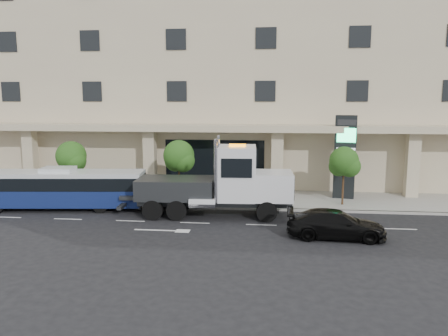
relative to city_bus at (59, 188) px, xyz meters
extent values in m
plane|color=black|center=(9.66, -0.84, -1.46)|extent=(120.00, 120.00, 0.00)
cube|color=gray|center=(9.66, 4.16, -1.39)|extent=(120.00, 6.00, 0.15)
cube|color=gray|center=(9.66, 1.16, -1.39)|extent=(120.00, 0.30, 0.15)
cube|color=beige|center=(9.66, 14.66, 8.54)|extent=(60.00, 15.00, 20.00)
cube|color=beige|center=(9.66, 5.96, 3.74)|extent=(60.00, 2.80, 0.50)
cube|color=black|center=(9.66, 7.13, 0.69)|extent=(8.00, 0.12, 4.00)
cube|color=beige|center=(-5.34, 5.96, 1.14)|extent=(0.90, 0.90, 4.90)
cube|color=beige|center=(4.66, 5.96, 1.14)|extent=(0.90, 0.90, 4.90)
cube|color=beige|center=(14.66, 5.96, 1.14)|extent=(0.90, 0.90, 4.90)
cube|color=beige|center=(24.66, 5.96, 1.14)|extent=(0.90, 0.90, 4.90)
cylinder|color=#422B19|center=(-0.34, 2.76, 0.09)|extent=(0.14, 0.14, 2.80)
sphere|color=#234714|center=(-0.34, 2.76, 1.81)|extent=(2.20, 2.20, 2.20)
sphere|color=#234714|center=(0.01, 2.56, 1.49)|extent=(1.65, 1.65, 1.65)
sphere|color=#234714|center=(-0.64, 2.96, 1.41)|extent=(1.54, 1.54, 1.54)
cylinder|color=#422B19|center=(7.66, 2.76, 0.16)|extent=(0.14, 0.14, 2.94)
sphere|color=#234714|center=(7.66, 2.76, 1.96)|extent=(2.20, 2.20, 2.20)
sphere|color=#234714|center=(8.01, 2.56, 1.63)|extent=(1.65, 1.65, 1.65)
sphere|color=#234714|center=(7.36, 2.96, 1.54)|extent=(1.54, 1.54, 1.54)
cylinder|color=#422B19|center=(19.16, 2.76, 0.05)|extent=(0.14, 0.14, 2.73)
sphere|color=#234714|center=(19.16, 2.76, 1.73)|extent=(2.00, 2.00, 2.00)
sphere|color=#234714|center=(19.51, 2.56, 1.42)|extent=(1.50, 1.50, 1.50)
sphere|color=#234714|center=(18.86, 2.96, 1.34)|extent=(1.40, 1.40, 1.40)
cylinder|color=black|center=(-3.85, 0.59, -0.99)|extent=(0.97, 0.38, 0.94)
cylinder|color=black|center=(3.11, -0.67, -0.99)|extent=(0.97, 0.38, 0.94)
cylinder|color=black|center=(2.90, 1.30, -0.99)|extent=(0.97, 0.38, 0.94)
cube|color=navy|center=(0.01, 0.00, -0.57)|extent=(11.50, 3.53, 1.13)
cube|color=black|center=(0.01, 0.00, 0.42)|extent=(11.50, 3.57, 0.85)
cube|color=silver|center=(0.01, 0.00, 0.99)|extent=(11.50, 3.53, 0.28)
cube|color=silver|center=(0.01, 0.00, 1.27)|extent=(2.22, 1.72, 0.28)
cube|color=#2D3033|center=(5.58, 0.59, -1.04)|extent=(0.39, 2.36, 0.28)
cube|color=#2D3033|center=(10.65, -0.58, -0.54)|extent=(9.80, 1.59, 0.46)
cube|color=silver|center=(14.37, -0.41, 0.55)|extent=(2.41, 2.74, 1.72)
cube|color=silver|center=(15.52, -0.36, 0.55)|extent=(0.18, 2.30, 1.38)
cube|color=silver|center=(12.08, -0.52, 1.35)|extent=(2.43, 2.97, 3.33)
cube|color=black|center=(13.17, -0.47, 1.87)|extent=(0.22, 2.53, 1.38)
cylinder|color=silver|center=(10.88, -1.84, 1.64)|extent=(0.22, 0.22, 3.90)
cylinder|color=silver|center=(10.76, 0.69, 1.64)|extent=(0.22, 0.22, 3.90)
cube|color=#2D3033|center=(8.18, -0.70, 0.32)|extent=(4.94, 2.97, 1.26)
cube|color=#2D3033|center=(5.43, -0.82, -0.37)|extent=(1.85, 0.41, 0.25)
cube|color=#2D3033|center=(4.74, -0.85, -0.83)|extent=(0.38, 2.08, 0.21)
cube|color=orange|center=(12.08, -0.52, 3.07)|extent=(1.05, 0.45, 0.16)
cylinder|color=black|center=(13.97, -1.64, -0.83)|extent=(1.28, 0.42, 1.26)
cylinder|color=black|center=(13.86, 0.77, -0.83)|extent=(1.28, 0.42, 1.26)
cylinder|color=black|center=(8.46, -1.89, -0.83)|extent=(1.28, 0.42, 1.26)
cylinder|color=black|center=(8.35, 0.52, -0.83)|extent=(1.28, 0.42, 1.26)
cylinder|color=black|center=(6.97, -1.96, -0.83)|extent=(1.28, 0.42, 1.26)
cylinder|color=black|center=(6.86, 0.45, -0.83)|extent=(1.28, 0.42, 1.26)
imported|color=black|center=(17.68, -4.35, -0.71)|extent=(5.31, 2.36, 1.51)
cube|color=black|center=(19.55, 4.85, 1.74)|extent=(1.59, 0.78, 6.10)
cube|color=#29FA97|center=(19.55, 4.56, 3.36)|extent=(1.31, 0.30, 1.02)
cube|color=silver|center=(19.55, 4.56, 2.14)|extent=(1.31, 0.30, 0.61)
cube|color=#262628|center=(19.55, 4.56, 4.28)|extent=(1.31, 0.30, 0.41)
camera|label=1|loc=(14.10, -27.47, 5.91)|focal=35.00mm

